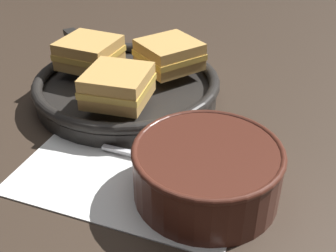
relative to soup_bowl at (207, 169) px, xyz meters
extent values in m
plane|color=#382B21|center=(-0.09, 0.08, -0.04)|extent=(4.00, 4.00, 0.00)
cube|color=white|center=(-0.10, 0.02, -0.04)|extent=(0.30, 0.26, 0.00)
cylinder|color=#4C2319|center=(0.00, 0.00, -0.01)|extent=(0.17, 0.17, 0.07)
cylinder|color=orange|center=(0.00, 0.00, 0.01)|extent=(0.15, 0.15, 0.01)
torus|color=#4C2319|center=(0.00, 0.00, 0.03)|extent=(0.18, 0.18, 0.01)
cube|color=silver|center=(-0.11, 0.03, -0.03)|extent=(0.10, 0.01, 0.01)
ellipsoid|color=silver|center=(-0.03, 0.03, -0.03)|extent=(0.05, 0.03, 0.01)
cylinder|color=black|center=(-0.20, 0.17, -0.03)|extent=(0.30, 0.30, 0.02)
torus|color=black|center=(-0.20, 0.17, -0.01)|extent=(0.31, 0.31, 0.02)
cube|color=black|center=(-0.38, 0.30, -0.01)|extent=(0.12, 0.10, 0.01)
cube|color=tan|center=(-0.15, 0.23, 0.01)|extent=(0.12, 0.12, 0.02)
cube|color=gold|center=(-0.15, 0.23, 0.03)|extent=(0.13, 0.13, 0.01)
cube|color=tan|center=(-0.15, 0.23, 0.04)|extent=(0.12, 0.12, 0.02)
cube|color=tan|center=(-0.28, 0.19, 0.01)|extent=(0.09, 0.09, 0.02)
cube|color=gold|center=(-0.28, 0.19, 0.03)|extent=(0.09, 0.09, 0.01)
cube|color=tan|center=(-0.28, 0.19, 0.04)|extent=(0.09, 0.09, 0.02)
cube|color=tan|center=(-0.17, 0.10, 0.01)|extent=(0.10, 0.10, 0.02)
cube|color=gold|center=(-0.17, 0.10, 0.03)|extent=(0.10, 0.11, 0.01)
cube|color=tan|center=(-0.17, 0.10, 0.04)|extent=(0.10, 0.10, 0.02)
camera|label=1|loc=(0.12, -0.37, 0.31)|focal=45.00mm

